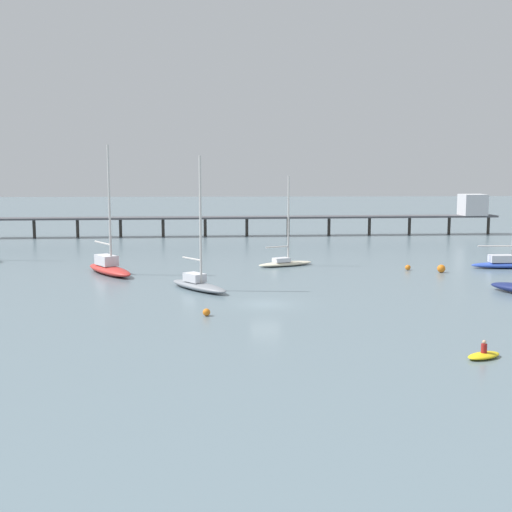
{
  "coord_description": "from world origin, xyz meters",
  "views": [
    {
      "loc": [
        -3.16,
        -55.22,
        11.6
      ],
      "look_at": [
        0.0,
        19.38,
        1.5
      ],
      "focal_mm": 46.84,
      "sensor_mm": 36.0,
      "label": 1
    }
  ],
  "objects_px": {
    "sailboat_red": "(109,266)",
    "sailboat_blue": "(507,262)",
    "pier": "(331,213)",
    "mooring_buoy_inner": "(408,267)",
    "sailboat_cream": "(285,261)",
    "sailboat_gray": "(198,282)",
    "mooring_buoy_mid": "(206,312)",
    "mooring_buoy_near": "(441,269)",
    "dinghy_yellow": "(484,355)"
  },
  "relations": [
    {
      "from": "dinghy_yellow",
      "to": "mooring_buoy_mid",
      "type": "xyz_separation_m",
      "value": [
        -17.2,
        12.29,
        0.08
      ]
    },
    {
      "from": "sailboat_red",
      "to": "sailboat_blue",
      "type": "relative_size",
      "value": 1.26
    },
    {
      "from": "sailboat_blue",
      "to": "mooring_buoy_mid",
      "type": "bearing_deg",
      "value": -145.36
    },
    {
      "from": "sailboat_cream",
      "to": "sailboat_gray",
      "type": "xyz_separation_m",
      "value": [
        -9.49,
        -14.85,
        0.15
      ]
    },
    {
      "from": "pier",
      "to": "sailboat_gray",
      "type": "distance_m",
      "value": 53.17
    },
    {
      "from": "sailboat_cream",
      "to": "dinghy_yellow",
      "type": "relative_size",
      "value": 3.86
    },
    {
      "from": "pier",
      "to": "sailboat_gray",
      "type": "height_order",
      "value": "sailboat_gray"
    },
    {
      "from": "sailboat_cream",
      "to": "sailboat_blue",
      "type": "distance_m",
      "value": 25.4
    },
    {
      "from": "sailboat_red",
      "to": "sailboat_cream",
      "type": "relative_size",
      "value": 1.32
    },
    {
      "from": "mooring_buoy_mid",
      "to": "sailboat_gray",
      "type": "bearing_deg",
      "value": 95.81
    },
    {
      "from": "sailboat_cream",
      "to": "sailboat_red",
      "type": "bearing_deg",
      "value": -165.62
    },
    {
      "from": "dinghy_yellow",
      "to": "mooring_buoy_near",
      "type": "xyz_separation_m",
      "value": [
        7.86,
        32.57,
        0.23
      ]
    },
    {
      "from": "sailboat_red",
      "to": "mooring_buoy_mid",
      "type": "relative_size",
      "value": 23.56
    },
    {
      "from": "sailboat_cream",
      "to": "dinghy_yellow",
      "type": "xyz_separation_m",
      "value": [
        8.84,
        -38.22,
        -0.38
      ]
    },
    {
      "from": "sailboat_red",
      "to": "sailboat_cream",
      "type": "xyz_separation_m",
      "value": [
        19.54,
        5.01,
        -0.25
      ]
    },
    {
      "from": "sailboat_red",
      "to": "mooring_buoy_inner",
      "type": "xyz_separation_m",
      "value": [
        33.05,
        1.23,
        -0.55
      ]
    },
    {
      "from": "mooring_buoy_near",
      "to": "sailboat_cream",
      "type": "bearing_deg",
      "value": 161.3
    },
    {
      "from": "pier",
      "to": "sailboat_gray",
      "type": "bearing_deg",
      "value": -112.38
    },
    {
      "from": "pier",
      "to": "sailboat_red",
      "type": "bearing_deg",
      "value": -127.65
    },
    {
      "from": "sailboat_cream",
      "to": "mooring_buoy_mid",
      "type": "bearing_deg",
      "value": -107.87
    },
    {
      "from": "pier",
      "to": "mooring_buoy_inner",
      "type": "xyz_separation_m",
      "value": [
        2.77,
        -38.02,
        -3.41
      ]
    },
    {
      "from": "sailboat_blue",
      "to": "mooring_buoy_mid",
      "type": "relative_size",
      "value": 18.67
    },
    {
      "from": "mooring_buoy_inner",
      "to": "mooring_buoy_near",
      "type": "bearing_deg",
      "value": -30.37
    },
    {
      "from": "sailboat_cream",
      "to": "mooring_buoy_near",
      "type": "height_order",
      "value": "sailboat_cream"
    },
    {
      "from": "sailboat_blue",
      "to": "sailboat_gray",
      "type": "xyz_separation_m",
      "value": [
        -34.74,
        -12.14,
        0.05
      ]
    },
    {
      "from": "mooring_buoy_inner",
      "to": "sailboat_blue",
      "type": "bearing_deg",
      "value": 5.17
    },
    {
      "from": "sailboat_red",
      "to": "pier",
      "type": "bearing_deg",
      "value": 52.35
    },
    {
      "from": "sailboat_blue",
      "to": "mooring_buoy_near",
      "type": "height_order",
      "value": "sailboat_blue"
    },
    {
      "from": "sailboat_gray",
      "to": "mooring_buoy_mid",
      "type": "xyz_separation_m",
      "value": [
        1.13,
        -11.08,
        -0.46
      ]
    },
    {
      "from": "pier",
      "to": "mooring_buoy_near",
      "type": "xyz_separation_m",
      "value": [
        5.96,
        -39.89,
        -3.27
      ]
    },
    {
      "from": "dinghy_yellow",
      "to": "mooring_buoy_inner",
      "type": "bearing_deg",
      "value": 82.29
    },
    {
      "from": "mooring_buoy_mid",
      "to": "mooring_buoy_inner",
      "type": "bearing_deg",
      "value": 45.38
    },
    {
      "from": "pier",
      "to": "dinghy_yellow",
      "type": "xyz_separation_m",
      "value": [
        -1.89,
        -72.46,
        -3.5
      ]
    },
    {
      "from": "sailboat_blue",
      "to": "mooring_buoy_near",
      "type": "relative_size",
      "value": 12.36
    },
    {
      "from": "sailboat_red",
      "to": "dinghy_yellow",
      "type": "distance_m",
      "value": 43.69
    },
    {
      "from": "dinghy_yellow",
      "to": "mooring_buoy_near",
      "type": "height_order",
      "value": "dinghy_yellow"
    },
    {
      "from": "mooring_buoy_near",
      "to": "pier",
      "type": "bearing_deg",
      "value": 98.5
    },
    {
      "from": "pier",
      "to": "mooring_buoy_inner",
      "type": "distance_m",
      "value": 38.27
    },
    {
      "from": "sailboat_red",
      "to": "mooring_buoy_mid",
      "type": "distance_m",
      "value": 23.73
    },
    {
      "from": "mooring_buoy_mid",
      "to": "mooring_buoy_near",
      "type": "distance_m",
      "value": 32.23
    },
    {
      "from": "sailboat_red",
      "to": "dinghy_yellow",
      "type": "bearing_deg",
      "value": -49.48
    },
    {
      "from": "mooring_buoy_mid",
      "to": "mooring_buoy_near",
      "type": "relative_size",
      "value": 0.66
    },
    {
      "from": "sailboat_cream",
      "to": "mooring_buoy_inner",
      "type": "relative_size",
      "value": 17.29
    },
    {
      "from": "dinghy_yellow",
      "to": "mooring_buoy_mid",
      "type": "height_order",
      "value": "dinghy_yellow"
    },
    {
      "from": "sailboat_blue",
      "to": "mooring_buoy_inner",
      "type": "bearing_deg",
      "value": -174.83
    },
    {
      "from": "sailboat_cream",
      "to": "sailboat_gray",
      "type": "relative_size",
      "value": 0.83
    },
    {
      "from": "dinghy_yellow",
      "to": "sailboat_red",
      "type": "bearing_deg",
      "value": 130.52
    },
    {
      "from": "mooring_buoy_near",
      "to": "sailboat_blue",
      "type": "bearing_deg",
      "value": 18.92
    },
    {
      "from": "sailboat_cream",
      "to": "dinghy_yellow",
      "type": "height_order",
      "value": "sailboat_cream"
    },
    {
      "from": "sailboat_blue",
      "to": "pier",
      "type": "bearing_deg",
      "value": 111.46
    }
  ]
}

